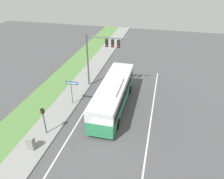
# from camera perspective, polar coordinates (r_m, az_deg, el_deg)

# --- Properties ---
(ground_plane) EXTENTS (80.00, 80.00, 0.00)m
(ground_plane) POSITION_cam_1_polar(r_m,az_deg,el_deg) (20.83, -0.87, -12.27)
(ground_plane) COLOR #4C4C4F
(sidewalk) EXTENTS (2.80, 80.00, 0.12)m
(sidewalk) POSITION_cam_1_polar(r_m,az_deg,el_deg) (22.80, -16.34, -9.18)
(sidewalk) COLOR gray
(sidewalk) RESTS_ON ground_plane
(grass_verge) EXTENTS (3.60, 80.00, 0.10)m
(grass_verge) POSITION_cam_1_polar(r_m,az_deg,el_deg) (24.40, -22.98, -7.70)
(grass_verge) COLOR #568442
(grass_verge) RESTS_ON ground_plane
(lane_divider_near) EXTENTS (0.14, 30.00, 0.01)m
(lane_divider_near) POSITION_cam_1_polar(r_m,az_deg,el_deg) (21.80, -10.23, -10.56)
(lane_divider_near) COLOR silver
(lane_divider_near) RESTS_ON ground_plane
(lane_divider_far) EXTENTS (0.14, 30.00, 0.01)m
(lane_divider_far) POSITION_cam_1_polar(r_m,az_deg,el_deg) (20.44, 9.24, -13.72)
(lane_divider_far) COLOR silver
(lane_divider_far) RESTS_ON ground_plane
(bus) EXTENTS (2.76, 11.11, 3.27)m
(bus) POSITION_cam_1_polar(r_m,az_deg,el_deg) (23.71, 0.34, -1.06)
(bus) COLOR #2D8956
(bus) RESTS_ON ground_plane
(signal_gantry) EXTENTS (5.24, 0.41, 6.84)m
(signal_gantry) POSITION_cam_1_polar(r_m,az_deg,el_deg) (26.68, -3.00, 10.11)
(signal_gantry) COLOR #4C4C51
(signal_gantry) RESTS_ON ground_plane
(pedestrian_signal) EXTENTS (0.28, 0.34, 2.88)m
(pedestrian_signal) POSITION_cam_1_polar(r_m,az_deg,el_deg) (20.81, -17.46, -6.94)
(pedestrian_signal) COLOR #4C4C51
(pedestrian_signal) RESTS_ON ground_plane
(street_sign) EXTENTS (1.45, 0.08, 2.98)m
(street_sign) POSITION_cam_1_polar(r_m,az_deg,el_deg) (24.50, -10.45, 0.31)
(street_sign) COLOR #4C4C51
(street_sign) RESTS_ON ground_plane
(utility_cabinet) EXTENTS (0.65, 0.47, 1.17)m
(utility_cabinet) POSITION_cam_1_polar(r_m,az_deg,el_deg) (20.40, -20.48, -13.05)
(utility_cabinet) COLOR gray
(utility_cabinet) RESTS_ON sidewalk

